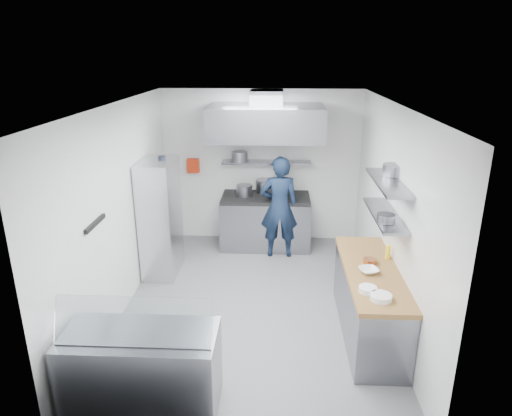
# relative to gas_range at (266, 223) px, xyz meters

# --- Properties ---
(floor) EXTENTS (5.00, 5.00, 0.00)m
(floor) POSITION_rel_gas_range_xyz_m (-0.10, -2.10, -0.45)
(floor) COLOR #555557
(floor) RESTS_ON ground
(ceiling) EXTENTS (5.00, 5.00, 0.00)m
(ceiling) POSITION_rel_gas_range_xyz_m (-0.10, -2.10, 2.35)
(ceiling) COLOR silver
(ceiling) RESTS_ON wall_back
(wall_back) EXTENTS (3.60, 2.80, 0.02)m
(wall_back) POSITION_rel_gas_range_xyz_m (-0.10, 0.40, 0.95)
(wall_back) COLOR white
(wall_back) RESTS_ON floor
(wall_front) EXTENTS (3.60, 2.80, 0.02)m
(wall_front) POSITION_rel_gas_range_xyz_m (-0.10, -4.60, 0.95)
(wall_front) COLOR white
(wall_front) RESTS_ON floor
(wall_left) EXTENTS (2.80, 5.00, 0.02)m
(wall_left) POSITION_rel_gas_range_xyz_m (-1.90, -2.10, 0.95)
(wall_left) COLOR white
(wall_left) RESTS_ON floor
(wall_right) EXTENTS (2.80, 5.00, 0.02)m
(wall_right) POSITION_rel_gas_range_xyz_m (1.70, -2.10, 0.95)
(wall_right) COLOR white
(wall_right) RESTS_ON floor
(gas_range) EXTENTS (1.60, 0.80, 0.90)m
(gas_range) POSITION_rel_gas_range_xyz_m (0.00, 0.00, 0.00)
(gas_range) COLOR gray
(gas_range) RESTS_ON floor
(cooktop) EXTENTS (1.57, 0.78, 0.06)m
(cooktop) POSITION_rel_gas_range_xyz_m (0.00, 0.00, 0.48)
(cooktop) COLOR black
(cooktop) RESTS_ON gas_range
(stock_pot_left) EXTENTS (0.29, 0.29, 0.20)m
(stock_pot_left) POSITION_rel_gas_range_xyz_m (-0.38, 0.00, 0.61)
(stock_pot_left) COLOR slate
(stock_pot_left) RESTS_ON cooktop
(stock_pot_mid) EXTENTS (0.35, 0.35, 0.24)m
(stock_pot_mid) POSITION_rel_gas_range_xyz_m (-0.01, 0.24, 0.63)
(stock_pot_mid) COLOR slate
(stock_pot_mid) RESTS_ON cooktop
(over_range_shelf) EXTENTS (1.60, 0.30, 0.04)m
(over_range_shelf) POSITION_rel_gas_range_xyz_m (0.00, 0.24, 1.07)
(over_range_shelf) COLOR gray
(over_range_shelf) RESTS_ON wall_back
(shelf_pot_a) EXTENTS (0.28, 0.28, 0.18)m
(shelf_pot_a) POSITION_rel_gas_range_xyz_m (-0.48, 0.20, 1.18)
(shelf_pot_a) COLOR slate
(shelf_pot_a) RESTS_ON over_range_shelf
(extractor_hood) EXTENTS (1.90, 1.15, 0.55)m
(extractor_hood) POSITION_rel_gas_range_xyz_m (0.00, -0.18, 1.85)
(extractor_hood) COLOR gray
(extractor_hood) RESTS_ON wall_back
(hood_duct) EXTENTS (0.55, 0.55, 0.24)m
(hood_duct) POSITION_rel_gas_range_xyz_m (0.00, 0.05, 2.23)
(hood_duct) COLOR slate
(hood_duct) RESTS_ON extractor_hood
(red_firebox) EXTENTS (0.22, 0.10, 0.26)m
(red_firebox) POSITION_rel_gas_range_xyz_m (-1.35, 0.34, 0.97)
(red_firebox) COLOR red
(red_firebox) RESTS_ON wall_back
(chef) EXTENTS (0.67, 0.46, 1.78)m
(chef) POSITION_rel_gas_range_xyz_m (0.24, -0.41, 0.44)
(chef) COLOR #111D33
(chef) RESTS_ON floor
(wire_rack) EXTENTS (0.50, 0.90, 1.85)m
(wire_rack) POSITION_rel_gas_range_xyz_m (-1.63, -1.12, 0.48)
(wire_rack) COLOR silver
(wire_rack) RESTS_ON floor
(rack_bin_a) EXTENTS (0.16, 0.20, 0.18)m
(rack_bin_a) POSITION_rel_gas_range_xyz_m (-1.63, -1.18, 0.35)
(rack_bin_a) COLOR white
(rack_bin_a) RESTS_ON wire_rack
(rack_bin_b) EXTENTS (0.14, 0.18, 0.16)m
(rack_bin_b) POSITION_rel_gas_range_xyz_m (-1.63, -0.83, 0.85)
(rack_bin_b) COLOR yellow
(rack_bin_b) RESTS_ON wire_rack
(rack_jar) EXTENTS (0.12, 0.12, 0.18)m
(rack_jar) POSITION_rel_gas_range_xyz_m (-1.58, -0.98, 1.35)
(rack_jar) COLOR black
(rack_jar) RESTS_ON wire_rack
(knife_strip) EXTENTS (0.04, 0.55, 0.05)m
(knife_strip) POSITION_rel_gas_range_xyz_m (-1.88, -3.00, 1.10)
(knife_strip) COLOR black
(knife_strip) RESTS_ON wall_left
(prep_counter_base) EXTENTS (0.62, 2.00, 0.84)m
(prep_counter_base) POSITION_rel_gas_range_xyz_m (1.38, -2.70, -0.03)
(prep_counter_base) COLOR gray
(prep_counter_base) RESTS_ON floor
(prep_counter_top) EXTENTS (0.65, 2.04, 0.06)m
(prep_counter_top) POSITION_rel_gas_range_xyz_m (1.38, -2.70, 0.42)
(prep_counter_top) COLOR olive
(prep_counter_top) RESTS_ON prep_counter_base
(plate_stack_a) EXTENTS (0.23, 0.23, 0.06)m
(plate_stack_a) POSITION_rel_gas_range_xyz_m (1.34, -3.43, 0.48)
(plate_stack_a) COLOR white
(plate_stack_a) RESTS_ON prep_counter_top
(plate_stack_b) EXTENTS (0.20, 0.20, 0.06)m
(plate_stack_b) POSITION_rel_gas_range_xyz_m (1.23, -3.26, 0.48)
(plate_stack_b) COLOR white
(plate_stack_b) RESTS_ON prep_counter_top
(copper_pan) EXTENTS (0.17, 0.17, 0.06)m
(copper_pan) POSITION_rel_gas_range_xyz_m (1.38, -2.54, 0.48)
(copper_pan) COLOR #BC6535
(copper_pan) RESTS_ON prep_counter_top
(squeeze_bottle) EXTENTS (0.06, 0.06, 0.18)m
(squeeze_bottle) POSITION_rel_gas_range_xyz_m (1.63, -2.39, 0.54)
(squeeze_bottle) COLOR yellow
(squeeze_bottle) RESTS_ON prep_counter_top
(mixing_bowl) EXTENTS (0.28, 0.28, 0.06)m
(mixing_bowl) POSITION_rel_gas_range_xyz_m (1.32, -2.80, 0.48)
(mixing_bowl) COLOR white
(mixing_bowl) RESTS_ON prep_counter_top
(wall_shelf_lower) EXTENTS (0.30, 1.30, 0.04)m
(wall_shelf_lower) POSITION_rel_gas_range_xyz_m (1.54, -2.40, 1.05)
(wall_shelf_lower) COLOR gray
(wall_shelf_lower) RESTS_ON wall_right
(wall_shelf_upper) EXTENTS (0.30, 1.30, 0.04)m
(wall_shelf_upper) POSITION_rel_gas_range_xyz_m (1.54, -2.40, 1.47)
(wall_shelf_upper) COLOR gray
(wall_shelf_upper) RESTS_ON wall_right
(shelf_pot_c) EXTENTS (0.21, 0.21, 0.10)m
(shelf_pot_c) POSITION_rel_gas_range_xyz_m (1.49, -2.72, 1.12)
(shelf_pot_c) COLOR slate
(shelf_pot_c) RESTS_ON wall_shelf_lower
(shelf_pot_d) EXTENTS (0.28, 0.28, 0.14)m
(shelf_pot_d) POSITION_rel_gas_range_xyz_m (1.67, -2.15, 1.56)
(shelf_pot_d) COLOR slate
(shelf_pot_d) RESTS_ON wall_shelf_upper
(display_case) EXTENTS (1.50, 0.70, 0.85)m
(display_case) POSITION_rel_gas_range_xyz_m (-1.10, -4.10, -0.03)
(display_case) COLOR gray
(display_case) RESTS_ON floor
(display_glass) EXTENTS (1.47, 0.19, 0.42)m
(display_glass) POSITION_rel_gas_range_xyz_m (-1.10, -4.22, 0.62)
(display_glass) COLOR silver
(display_glass) RESTS_ON display_case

